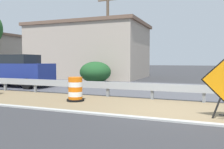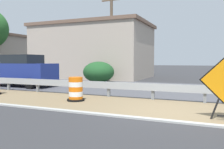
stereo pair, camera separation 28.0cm
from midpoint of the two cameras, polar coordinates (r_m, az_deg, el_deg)
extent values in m
plane|color=#333335|center=(8.06, 13.76, -8.77)|extent=(160.00, 160.00, 0.00)
cube|color=#7F6B4C|center=(8.63, 14.30, -7.95)|extent=(3.58, 120.00, 0.01)
cube|color=#4C4C51|center=(14.27, 17.22, -3.55)|extent=(7.89, 120.00, 0.00)
cube|color=#ADADA8|center=(6.80, 12.25, -10.98)|extent=(0.20, 120.00, 0.11)
cube|color=#999EA3|center=(10.89, -1.90, -2.60)|extent=(0.08, 43.86, 0.32)
cube|color=slate|center=(10.11, 20.66, -4.42)|extent=(0.12, 0.12, 0.70)
cube|color=slate|center=(10.35, 8.98, -4.07)|extent=(0.12, 0.12, 0.70)
cube|color=slate|center=(10.99, -1.73, -3.60)|extent=(0.12, 0.12, 0.70)
cube|color=slate|center=(11.96, -10.98, -3.09)|extent=(0.12, 0.12, 0.70)
cube|color=slate|center=(13.20, -18.66, -2.60)|extent=(0.12, 0.12, 0.70)
cube|color=slate|center=(14.63, -24.92, -2.17)|extent=(0.12, 0.12, 0.70)
cube|color=black|center=(7.42, 23.58, -5.89)|extent=(0.05, 0.39, 1.06)
cylinder|color=orange|center=(10.00, -9.64, -5.78)|extent=(0.58, 0.58, 0.20)
cylinder|color=white|center=(9.97, -9.65, -4.64)|extent=(0.58, 0.58, 0.20)
cylinder|color=orange|center=(9.95, -9.66, -3.50)|extent=(0.58, 0.58, 0.20)
cylinder|color=white|center=(9.92, -9.67, -2.36)|extent=(0.58, 0.58, 0.20)
cylinder|color=orange|center=(9.91, -9.68, -1.21)|extent=(0.58, 0.58, 0.20)
cylinder|color=black|center=(10.01, -9.63, -6.12)|extent=(0.73, 0.73, 0.08)
cube|color=navy|center=(16.47, -22.48, 0.43)|extent=(1.85, 4.78, 1.19)
cube|color=black|center=(16.32, -22.07, 3.48)|extent=(1.65, 2.20, 0.56)
cylinder|color=black|center=(18.25, -24.06, -1.21)|extent=(0.22, 0.64, 0.64)
cylinder|color=black|center=(14.78, -20.44, -2.13)|extent=(0.22, 0.64, 0.64)
cylinder|color=black|center=(16.18, -16.17, -1.60)|extent=(0.22, 0.64, 0.64)
cylinder|color=black|center=(23.46, -25.22, -0.28)|extent=(0.24, 0.65, 0.64)
cube|color=#AD9E8E|center=(24.15, -5.84, 5.32)|extent=(7.04, 10.87, 5.03)
cube|color=brown|center=(24.38, -5.88, 11.59)|extent=(7.32, 11.30, 0.30)
cylinder|color=brown|center=(20.49, -1.43, 8.95)|extent=(0.24, 0.24, 7.35)
cube|color=brown|center=(21.03, -1.45, 17.59)|extent=(0.12, 1.80, 0.10)
ellipsoid|color=#1E4C23|center=(18.14, -4.49, 0.59)|extent=(2.40, 2.40, 1.62)
camera|label=1|loc=(0.14, -90.84, -0.05)|focal=37.75mm
camera|label=2|loc=(0.14, 89.16, 0.05)|focal=37.75mm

